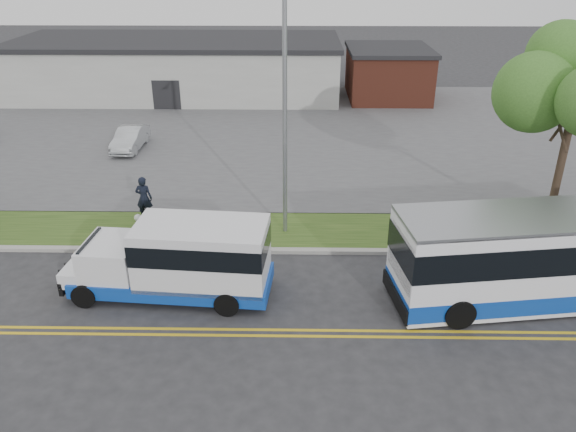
{
  "coord_description": "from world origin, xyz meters",
  "views": [
    {
      "loc": [
        3.47,
        -18.18,
        10.93
      ],
      "look_at": [
        3.15,
        1.1,
        1.6
      ],
      "focal_mm": 35.0,
      "sensor_mm": 36.0,
      "label": 1
    }
  ],
  "objects_px": {
    "streetlight_near": "(285,111)",
    "transit_bus": "(567,255)",
    "parked_car_a": "(130,138)",
    "shuttle_bus": "(182,258)",
    "pedestrian": "(144,198)"
  },
  "relations": [
    {
      "from": "transit_bus",
      "to": "parked_car_a",
      "type": "relative_size",
      "value": 3.05
    },
    {
      "from": "shuttle_bus",
      "to": "parked_car_a",
      "type": "xyz_separation_m",
      "value": [
        -5.94,
        15.0,
        -0.71
      ]
    },
    {
      "from": "parked_car_a",
      "to": "shuttle_bus",
      "type": "bearing_deg",
      "value": -66.71
    },
    {
      "from": "shuttle_bus",
      "to": "parked_car_a",
      "type": "height_order",
      "value": "shuttle_bus"
    },
    {
      "from": "shuttle_bus",
      "to": "parked_car_a",
      "type": "distance_m",
      "value": 16.15
    },
    {
      "from": "transit_bus",
      "to": "parked_car_a",
      "type": "bearing_deg",
      "value": 133.72
    },
    {
      "from": "shuttle_bus",
      "to": "pedestrian",
      "type": "distance_m",
      "value": 6.33
    },
    {
      "from": "transit_bus",
      "to": "pedestrian",
      "type": "bearing_deg",
      "value": 152.39
    },
    {
      "from": "shuttle_bus",
      "to": "streetlight_near",
      "type": "bearing_deg",
      "value": 58.37
    },
    {
      "from": "streetlight_near",
      "to": "transit_bus",
      "type": "xyz_separation_m",
      "value": [
        9.48,
        -4.53,
        -3.61
      ]
    },
    {
      "from": "shuttle_bus",
      "to": "pedestrian",
      "type": "height_order",
      "value": "shuttle_bus"
    },
    {
      "from": "streetlight_near",
      "to": "parked_car_a",
      "type": "xyz_separation_m",
      "value": [
        -9.3,
        10.42,
        -4.49
      ]
    },
    {
      "from": "pedestrian",
      "to": "parked_car_a",
      "type": "distance_m",
      "value": 9.85
    },
    {
      "from": "streetlight_near",
      "to": "shuttle_bus",
      "type": "xyz_separation_m",
      "value": [
        -3.36,
        -4.58,
        -3.79
      ]
    },
    {
      "from": "pedestrian",
      "to": "parked_car_a",
      "type": "xyz_separation_m",
      "value": [
        -3.18,
        9.31,
        -0.35
      ]
    }
  ]
}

